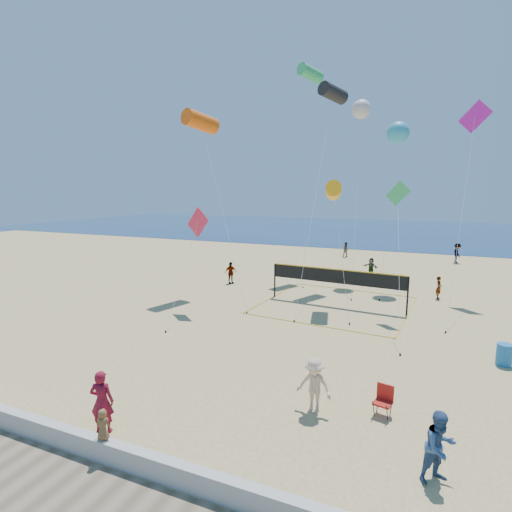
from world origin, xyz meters
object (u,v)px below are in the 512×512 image
at_px(camp_chair, 384,398).
at_px(woman, 102,402).
at_px(trash_barrel, 504,355).
at_px(volleyball_net, 336,281).

bearing_deg(camp_chair, woman, -138.57).
relative_size(trash_barrel, volleyball_net, 0.10).
bearing_deg(woman, trash_barrel, -159.96).
height_order(woman, trash_barrel, woman).
xyz_separation_m(camp_chair, trash_barrel, (4.05, 5.63, -0.11)).
relative_size(woman, volleyball_net, 0.21).
distance_m(woman, trash_barrel, 14.98).
xyz_separation_m(camp_chair, volleyball_net, (-3.92, 11.35, 0.98)).
height_order(camp_chair, volleyball_net, volleyball_net).
bearing_deg(volleyball_net, woman, -97.59).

